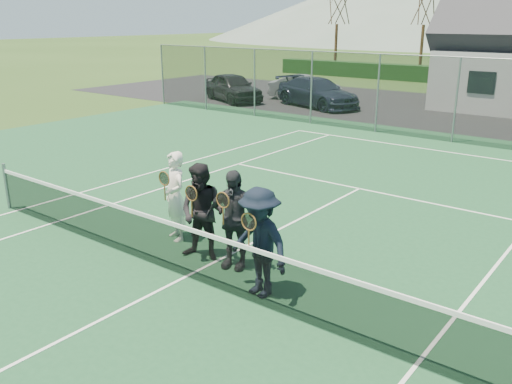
% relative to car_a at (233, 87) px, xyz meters
% --- Properties ---
extents(ground, '(220.00, 220.00, 0.00)m').
position_rel_car_a_xyz_m(ground, '(12.86, 3.45, -0.75)').
color(ground, '#2B4819').
rests_on(ground, ground).
extents(court_surface, '(30.00, 30.00, 0.02)m').
position_rel_car_a_xyz_m(court_surface, '(12.86, -16.55, -0.74)').
color(court_surface, '#1C4C2B').
rests_on(court_surface, ground).
extents(tarmac_carpark, '(40.00, 12.00, 0.01)m').
position_rel_car_a_xyz_m(tarmac_carpark, '(8.86, 3.45, -0.74)').
color(tarmac_carpark, black).
rests_on(tarmac_carpark, ground).
extents(car_a, '(4.72, 3.38, 1.49)m').
position_rel_car_a_xyz_m(car_a, '(0.00, 0.00, 0.00)').
color(car_a, black).
rests_on(car_a, ground).
extents(car_b, '(4.20, 2.65, 1.31)m').
position_rel_car_a_xyz_m(car_b, '(2.76, 2.94, -0.09)').
color(car_b, gray).
rests_on(car_b, ground).
extents(car_c, '(5.34, 3.49, 1.44)m').
position_rel_car_a_xyz_m(car_c, '(4.65, 1.07, -0.03)').
color(car_c, '#181D30').
rests_on(car_c, ground).
extents(court_markings, '(11.03, 23.83, 0.01)m').
position_rel_car_a_xyz_m(court_markings, '(12.86, -16.55, -0.72)').
color(court_markings, white).
rests_on(court_markings, court_surface).
extents(tennis_net, '(11.68, 0.08, 1.10)m').
position_rel_car_a_xyz_m(tennis_net, '(12.86, -16.55, -0.21)').
color(tennis_net, slate).
rests_on(tennis_net, ground).
extents(perimeter_fence, '(30.07, 0.07, 3.02)m').
position_rel_car_a_xyz_m(perimeter_fence, '(12.86, -3.05, 0.78)').
color(perimeter_fence, slate).
rests_on(perimeter_fence, ground).
extents(player_a, '(0.77, 0.66, 1.80)m').
position_rel_car_a_xyz_m(player_a, '(11.51, -15.44, 0.18)').
color(player_a, white).
rests_on(player_a, court_surface).
extents(player_b, '(1.03, 0.89, 1.80)m').
position_rel_car_a_xyz_m(player_b, '(12.56, -15.78, 0.17)').
color(player_b, black).
rests_on(player_b, court_surface).
extents(player_c, '(1.13, 0.70, 1.80)m').
position_rel_car_a_xyz_m(player_c, '(13.25, -15.72, 0.18)').
color(player_c, '#26282C').
rests_on(player_c, court_surface).
extents(player_d, '(1.26, 0.86, 1.80)m').
position_rel_car_a_xyz_m(player_d, '(14.23, -16.26, 0.17)').
color(player_d, black).
rests_on(player_d, court_surface).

